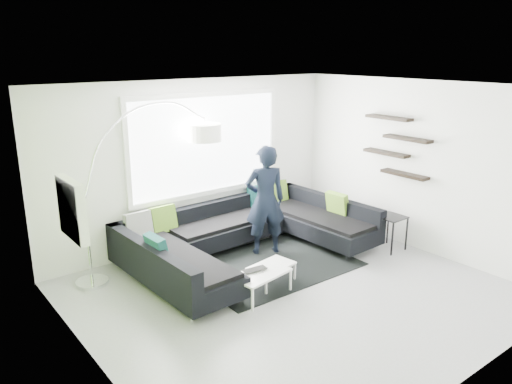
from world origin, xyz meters
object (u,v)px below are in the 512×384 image
arc_lamp (84,200)px  sectional_sofa (252,237)px  side_table (390,233)px  laptop (257,271)px  coffee_table (266,278)px  person (265,200)px

arc_lamp → sectional_sofa: bearing=-16.2°
side_table → laptop: (-2.78, 0.08, 0.06)m
sectional_sofa → coffee_table: bearing=-119.4°
sectional_sofa → coffee_table: sectional_sofa is taller
arc_lamp → person: (2.70, -0.62, -0.36)m
coffee_table → side_table: 2.57m
arc_lamp → laptop: 2.56m
side_table → laptop: size_ratio=1.56×
sectional_sofa → arc_lamp: arc_lamp is taller
arc_lamp → side_table: 4.89m
person → coffee_table: bearing=76.0°
person → laptop: size_ratio=4.84×
sectional_sofa → laptop: size_ratio=10.49×
sectional_sofa → side_table: sectional_sofa is taller
arc_lamp → person: arc_lamp is taller
arc_lamp → side_table: arc_lamp is taller
sectional_sofa → arc_lamp: 2.63m
arc_lamp → side_table: size_ratio=4.31×
sectional_sofa → coffee_table: 1.13m
arc_lamp → side_table: (4.44, -1.81, -0.97)m
side_table → arc_lamp: bearing=157.8°
coffee_table → laptop: 0.29m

